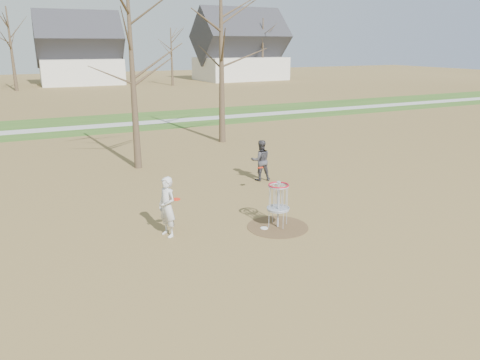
% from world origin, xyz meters
% --- Properties ---
extents(ground, '(160.00, 160.00, 0.00)m').
position_xyz_m(ground, '(0.00, 0.00, 0.00)').
color(ground, brown).
rests_on(ground, ground).
extents(green_band, '(160.00, 8.00, 0.01)m').
position_xyz_m(green_band, '(0.00, 21.00, 0.01)').
color(green_band, '#2D5119').
rests_on(green_band, ground).
extents(footpath, '(160.00, 1.50, 0.01)m').
position_xyz_m(footpath, '(0.00, 20.00, 0.01)').
color(footpath, '#9E9E99').
rests_on(footpath, green_band).
extents(dirt_circle, '(1.80, 1.80, 0.01)m').
position_xyz_m(dirt_circle, '(0.00, 0.00, 0.01)').
color(dirt_circle, '#47331E').
rests_on(dirt_circle, ground).
extents(player_standing, '(0.58, 0.72, 1.70)m').
position_xyz_m(player_standing, '(-3.07, 0.78, 0.85)').
color(player_standing, silver).
rests_on(player_standing, ground).
extents(player_throwing, '(0.89, 0.77, 1.60)m').
position_xyz_m(player_throwing, '(1.85, 4.52, 0.80)').
color(player_throwing, '#3A393F').
rests_on(player_throwing, ground).
extents(disc_grounded, '(0.22, 0.22, 0.02)m').
position_xyz_m(disc_grounded, '(-0.42, 0.05, 0.02)').
color(disc_grounded, silver).
rests_on(disc_grounded, dirt_circle).
extents(discs_in_play, '(4.13, 2.65, 0.18)m').
position_xyz_m(discs_in_play, '(-0.80, 1.93, 1.00)').
color(discs_in_play, '#FE290D').
rests_on(discs_in_play, ground).
extents(disc_golf_basket, '(0.64, 0.64, 1.35)m').
position_xyz_m(disc_golf_basket, '(0.00, 0.00, 0.91)').
color(disc_golf_basket, '#9EA3AD').
rests_on(disc_golf_basket, ground).
extents(bare_trees, '(52.62, 44.98, 9.00)m').
position_xyz_m(bare_trees, '(1.78, 35.79, 5.35)').
color(bare_trees, '#382B1E').
rests_on(bare_trees, ground).
extents(houses_row, '(56.51, 10.01, 7.26)m').
position_xyz_m(houses_row, '(4.32, 52.56, 3.52)').
color(houses_row, silver).
rests_on(houses_row, ground).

